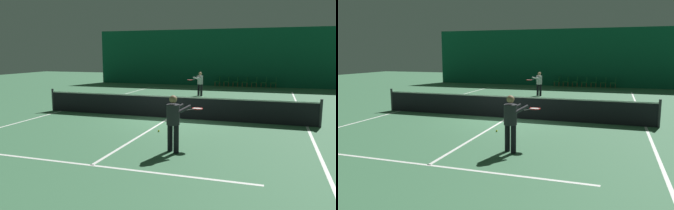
% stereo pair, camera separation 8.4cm
% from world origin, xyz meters
% --- Properties ---
extents(ground_plane, '(60.00, 60.00, 0.00)m').
position_xyz_m(ground_plane, '(0.00, 0.00, 0.00)').
color(ground_plane, '#3D704C').
extents(backdrop_curtain, '(23.00, 0.12, 4.83)m').
position_xyz_m(backdrop_curtain, '(0.00, 14.96, 2.41)').
color(backdrop_curtain, '#0F5138').
rests_on(backdrop_curtain, ground).
extents(court_line_baseline_far, '(11.00, 0.10, 0.00)m').
position_xyz_m(court_line_baseline_far, '(0.00, 11.90, 0.00)').
color(court_line_baseline_far, white).
rests_on(court_line_baseline_far, ground).
extents(court_line_service_far, '(8.25, 0.10, 0.00)m').
position_xyz_m(court_line_service_far, '(0.00, 6.40, 0.00)').
color(court_line_service_far, white).
rests_on(court_line_service_far, ground).
extents(court_line_service_near, '(8.25, 0.10, 0.00)m').
position_xyz_m(court_line_service_near, '(0.00, -6.40, 0.00)').
color(court_line_service_near, white).
rests_on(court_line_service_near, ground).
extents(court_line_sideline_left, '(0.10, 23.80, 0.00)m').
position_xyz_m(court_line_sideline_left, '(-5.50, 0.00, 0.00)').
color(court_line_sideline_left, white).
rests_on(court_line_sideline_left, ground).
extents(court_line_sideline_right, '(0.10, 23.80, 0.00)m').
position_xyz_m(court_line_sideline_right, '(5.50, 0.00, 0.00)').
color(court_line_sideline_right, white).
rests_on(court_line_sideline_right, ground).
extents(court_line_centre, '(0.10, 12.80, 0.00)m').
position_xyz_m(court_line_centre, '(0.00, 0.00, 0.00)').
color(court_line_centre, white).
rests_on(court_line_centre, ground).
extents(tennis_net, '(12.00, 0.10, 1.07)m').
position_xyz_m(tennis_net, '(0.00, 0.00, 0.51)').
color(tennis_net, black).
rests_on(tennis_net, ground).
extents(player_near, '(0.97, 1.32, 1.61)m').
position_xyz_m(player_near, '(1.62, -4.67, 0.94)').
color(player_near, black).
rests_on(player_near, ground).
extents(player_far, '(0.95, 1.30, 1.56)m').
position_xyz_m(player_far, '(-0.40, 7.72, 0.91)').
color(player_far, black).
rests_on(player_far, ground).
extents(courtside_chair_0, '(0.44, 0.44, 0.84)m').
position_xyz_m(courtside_chair_0, '(-0.27, 14.41, 0.49)').
color(courtside_chair_0, brown).
rests_on(courtside_chair_0, ground).
extents(courtside_chair_1, '(0.44, 0.44, 0.84)m').
position_xyz_m(courtside_chair_1, '(0.49, 14.41, 0.49)').
color(courtside_chair_1, brown).
rests_on(courtside_chair_1, ground).
extents(courtside_chair_2, '(0.44, 0.44, 0.84)m').
position_xyz_m(courtside_chair_2, '(1.24, 14.41, 0.49)').
color(courtside_chair_2, brown).
rests_on(courtside_chair_2, ground).
extents(courtside_chair_3, '(0.44, 0.44, 0.84)m').
position_xyz_m(courtside_chair_3, '(2.00, 14.41, 0.49)').
color(courtside_chair_3, brown).
rests_on(courtside_chair_3, ground).
extents(courtside_chair_4, '(0.44, 0.44, 0.84)m').
position_xyz_m(courtside_chair_4, '(2.75, 14.41, 0.49)').
color(courtside_chair_4, brown).
rests_on(courtside_chair_4, ground).
extents(courtside_chair_5, '(0.44, 0.44, 0.84)m').
position_xyz_m(courtside_chair_5, '(3.51, 14.41, 0.49)').
color(courtside_chair_5, brown).
rests_on(courtside_chair_5, ground).
extents(courtside_chair_6, '(0.44, 0.44, 0.84)m').
position_xyz_m(courtside_chair_6, '(4.27, 14.41, 0.49)').
color(courtside_chair_6, brown).
rests_on(courtside_chair_6, ground).
extents(tennis_ball, '(0.07, 0.07, 0.07)m').
position_xyz_m(tennis_ball, '(0.41, -2.55, 0.03)').
color(tennis_ball, '#D1DB33').
rests_on(tennis_ball, ground).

